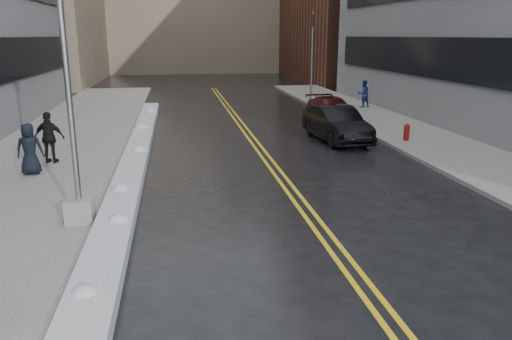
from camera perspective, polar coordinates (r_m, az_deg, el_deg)
name	(u,v)px	position (r m, az deg, el deg)	size (l,w,h in m)	color
ground	(222,252)	(11.10, -3.88, -9.33)	(160.00, 160.00, 0.00)	black
sidewalk_west	(52,154)	(21.14, -22.25, 1.67)	(5.50, 50.00, 0.15)	gray
sidewalk_east	(427,141)	(23.26, 18.97, 3.13)	(4.00, 50.00, 0.15)	gray
lane_line_left	(256,149)	(20.83, -0.01, 2.43)	(0.12, 50.00, 0.01)	gold
lane_line_right	(263,149)	(20.88, 0.80, 2.46)	(0.12, 50.00, 0.01)	gold
snow_ridge	(134,161)	(18.67, -13.72, 1.01)	(0.90, 30.00, 0.34)	silver
lamppost	(72,126)	(12.48, -20.31, 4.72)	(0.65, 0.65, 7.62)	gray
fire_hydrant	(407,131)	(22.72, 16.83, 4.25)	(0.26, 0.26, 0.73)	maroon
traffic_signal	(312,53)	(35.35, 6.42, 13.14)	(0.16, 0.20, 6.00)	gray
pedestrian_c	(30,149)	(17.90, -24.46, 2.21)	(0.83, 0.54, 1.71)	black
pedestrian_d	(49,138)	(19.24, -22.54, 3.44)	(1.08, 0.45, 1.84)	black
pedestrian_east	(363,94)	(32.71, 12.18, 8.51)	(0.83, 0.64, 1.70)	navy
car_black	(336,124)	(22.55, 9.18, 5.21)	(1.64, 4.70, 1.55)	black
car_maroon	(332,110)	(27.63, 8.67, 6.81)	(1.87, 4.59, 1.33)	#3C0C09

